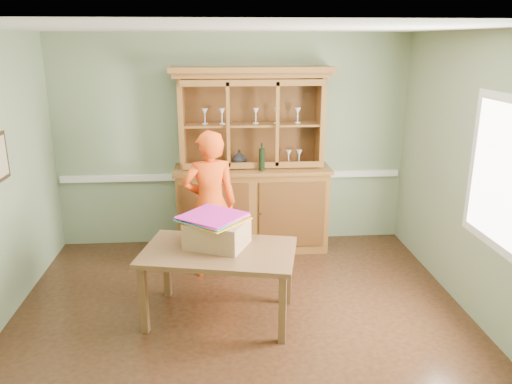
{
  "coord_description": "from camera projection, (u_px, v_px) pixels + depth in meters",
  "views": [
    {
      "loc": [
        -0.19,
        -4.32,
        2.61
      ],
      "look_at": [
        0.18,
        0.4,
        1.16
      ],
      "focal_mm": 35.0,
      "sensor_mm": 36.0,
      "label": 1
    }
  ],
  "objects": [
    {
      "name": "floor",
      "position": [
        241.0,
        317.0,
        4.9
      ],
      "size": [
        4.5,
        4.5,
        0.0
      ],
      "primitive_type": "plane",
      "color": "#482A17",
      "rests_on": "ground"
    },
    {
      "name": "ceiling",
      "position": [
        238.0,
        28.0,
        4.11
      ],
      "size": [
        4.5,
        4.5,
        0.0
      ],
      "primitive_type": "plane",
      "rotation": [
        3.14,
        0.0,
        0.0
      ],
      "color": "white",
      "rests_on": "wall_back"
    },
    {
      "name": "wall_back",
      "position": [
        233.0,
        142.0,
        6.41
      ],
      "size": [
        4.5,
        0.0,
        4.5
      ],
      "primitive_type": "plane",
      "rotation": [
        1.57,
        0.0,
        0.0
      ],
      "color": "gray",
      "rests_on": "floor"
    },
    {
      "name": "wall_right",
      "position": [
        479.0,
        180.0,
        4.67
      ],
      "size": [
        0.0,
        4.0,
        4.0
      ],
      "primitive_type": "plane",
      "rotation": [
        1.57,
        0.0,
        -1.57
      ],
      "color": "gray",
      "rests_on": "floor"
    },
    {
      "name": "wall_front",
      "position": [
        258.0,
        291.0,
        2.6
      ],
      "size": [
        4.5,
        0.0,
        4.5
      ],
      "primitive_type": "plane",
      "rotation": [
        -1.57,
        0.0,
        0.0
      ],
      "color": "gray",
      "rests_on": "floor"
    },
    {
      "name": "chair_rail",
      "position": [
        233.0,
        176.0,
        6.52
      ],
      "size": [
        4.41,
        0.05,
        0.08
      ],
      "primitive_type": "cube",
      "color": "white",
      "rests_on": "wall_back"
    },
    {
      "name": "window_panel",
      "position": [
        497.0,
        172.0,
        4.34
      ],
      "size": [
        0.03,
        0.96,
        1.36
      ],
      "color": "white",
      "rests_on": "wall_right"
    },
    {
      "name": "china_hutch",
      "position": [
        252.0,
        188.0,
        6.34
      ],
      "size": [
        1.96,
        0.65,
        2.3
      ],
      "color": "brown",
      "rests_on": "floor"
    },
    {
      "name": "dining_table",
      "position": [
        219.0,
        258.0,
        4.72
      ],
      "size": [
        1.57,
        1.13,
        0.71
      ],
      "rotation": [
        0.0,
        0.0,
        -0.21
      ],
      "color": "brown",
      "rests_on": "floor"
    },
    {
      "name": "cardboard_box",
      "position": [
        217.0,
        233.0,
        4.76
      ],
      "size": [
        0.67,
        0.61,
        0.25
      ],
      "primitive_type": "cube",
      "rotation": [
        0.0,
        0.0,
        -0.42
      ],
      "color": "#AB8158",
      "rests_on": "dining_table"
    },
    {
      "name": "kite_stack",
      "position": [
        214.0,
        217.0,
        4.75
      ],
      "size": [
        0.72,
        0.72,
        0.05
      ],
      "rotation": [
        0.0,
        0.0,
        0.84
      ],
      "color": "orange",
      "rests_on": "cardboard_box"
    },
    {
      "name": "person",
      "position": [
        210.0,
        204.0,
        5.59
      ],
      "size": [
        0.67,
        0.49,
        1.68
      ],
      "primitive_type": "imported",
      "rotation": [
        0.0,
        0.0,
        3.3
      ],
      "color": "#F24A0F",
      "rests_on": "floor"
    }
  ]
}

